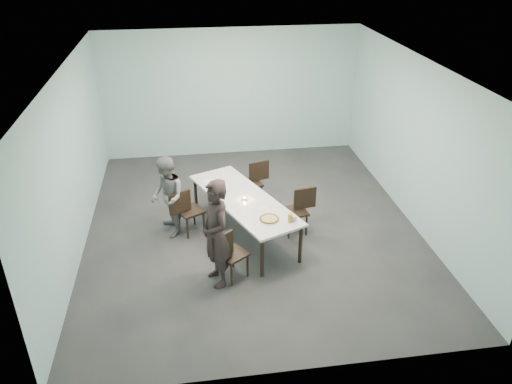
{
  "coord_description": "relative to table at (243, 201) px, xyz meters",
  "views": [
    {
      "loc": [
        -1.08,
        -7.88,
        4.95
      ],
      "look_at": [
        0.0,
        -0.54,
        1.0
      ],
      "focal_mm": 35.0,
      "sensor_mm": 36.0,
      "label": 1
    }
  ],
  "objects": [
    {
      "name": "diner_near",
      "position": [
        -0.57,
        -1.28,
        0.19
      ],
      "size": [
        0.6,
        0.74,
        1.76
      ],
      "primitive_type": "imported",
      "rotation": [
        0.0,
        0.0,
        -1.25
      ],
      "color": "black",
      "rests_on": "ground"
    },
    {
      "name": "ground",
      "position": [
        0.18,
        0.27,
        -0.69
      ],
      "size": [
        7.0,
        7.0,
        0.0
      ],
      "primitive_type": "plane",
      "color": "#333335",
      "rests_on": "ground"
    },
    {
      "name": "water_tumbler",
      "position": [
        0.72,
        -0.87,
        0.1
      ],
      "size": [
        0.08,
        0.08,
        0.09
      ],
      "primitive_type": "cylinder",
      "color": "silver",
      "rests_on": "table"
    },
    {
      "name": "chair_near_left",
      "position": [
        -0.4,
        -1.24,
        -0.19
      ],
      "size": [
        0.63,
        0.59,
        0.87
      ],
      "rotation": [
        0.0,
        0.0,
        0.62
      ],
      "color": "black",
      "rests_on": "ground"
    },
    {
      "name": "chair_far_left",
      "position": [
        -1.01,
        0.21,
        -0.19
      ],
      "size": [
        0.65,
        0.57,
        0.87
      ],
      "rotation": [
        0.0,
        0.0,
        0.5
      ],
      "color": "black",
      "rests_on": "ground"
    },
    {
      "name": "menu",
      "position": [
        -0.5,
        0.73,
        0.06
      ],
      "size": [
        0.36,
        0.32,
        0.01
      ],
      "primitive_type": "cube",
      "rotation": [
        0.0,
        0.0,
        0.4
      ],
      "color": "silver",
      "rests_on": "table"
    },
    {
      "name": "diner_far",
      "position": [
        -1.32,
        0.25,
        0.05
      ],
      "size": [
        0.7,
        0.82,
        1.48
      ],
      "primitive_type": "imported",
      "rotation": [
        0.0,
        0.0,
        -1.36
      ],
      "color": "gray",
      "rests_on": "ground"
    },
    {
      "name": "chair_near_right",
      "position": [
        1.0,
        -0.04,
        -0.19
      ],
      "size": [
        0.64,
        0.48,
        0.87
      ],
      "rotation": [
        0.0,
        0.0,
        3.31
      ],
      "color": "black",
      "rests_on": "ground"
    },
    {
      "name": "tealight",
      "position": [
        0.01,
        -0.06,
        0.08
      ],
      "size": [
        0.06,
        0.06,
        0.05
      ],
      "color": "silver",
      "rests_on": "table"
    },
    {
      "name": "side_plate",
      "position": [
        0.29,
        -0.43,
        0.06
      ],
      "size": [
        0.18,
        0.18,
        0.01
      ],
      "primitive_type": "cylinder",
      "color": "white",
      "rests_on": "table"
    },
    {
      "name": "room_shell",
      "position": [
        0.18,
        0.27,
        1.33
      ],
      "size": [
        6.02,
        7.02,
        3.01
      ],
      "color": "#ADD9DA",
      "rests_on": "ground"
    },
    {
      "name": "table",
      "position": [
        0.0,
        0.0,
        0.0
      ],
      "size": [
        1.84,
        2.75,
        0.75
      ],
      "rotation": [
        0.0,
        0.0,
        0.4
      ],
      "color": "white",
      "rests_on": "ground"
    },
    {
      "name": "pizza",
      "position": [
        0.32,
        -0.79,
        0.08
      ],
      "size": [
        0.34,
        0.34,
        0.04
      ],
      "color": "white",
      "rests_on": "table"
    },
    {
      "name": "chair_far_right",
      "position": [
        0.36,
        1.19,
        -0.19
      ],
      "size": [
        0.65,
        0.51,
        0.87
      ],
      "rotation": [
        0.0,
        0.0,
        3.4
      ],
      "color": "black",
      "rests_on": "ground"
    },
    {
      "name": "beer_glass",
      "position": [
        0.64,
        -0.91,
        0.13
      ],
      "size": [
        0.08,
        0.08,
        0.15
      ],
      "primitive_type": "cylinder",
      "color": "orange",
      "rests_on": "table"
    },
    {
      "name": "amber_tumbler",
      "position": [
        -0.31,
        0.57,
        0.1
      ],
      "size": [
        0.07,
        0.07,
        0.08
      ],
      "primitive_type": "cylinder",
      "color": "orange",
      "rests_on": "table"
    }
  ]
}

